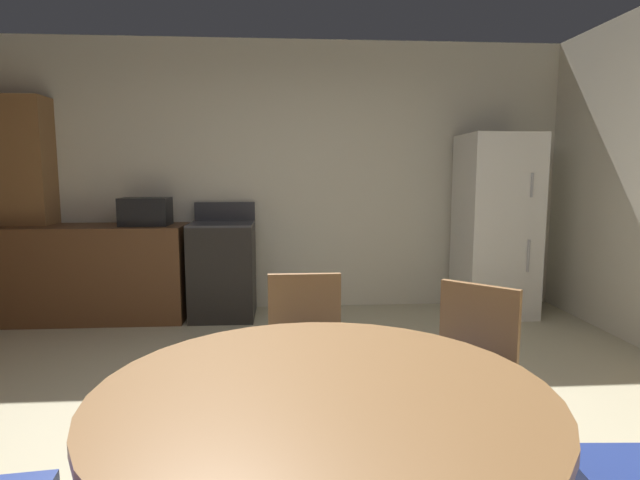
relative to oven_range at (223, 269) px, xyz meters
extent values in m
plane|color=beige|center=(0.61, -2.58, -0.47)|extent=(14.00, 14.00, 0.00)
cube|color=silver|center=(0.61, 0.40, 0.88)|extent=(5.94, 0.12, 2.70)
cube|color=brown|center=(-1.21, 0.00, -0.02)|extent=(1.71, 0.60, 0.90)
cube|color=olive|center=(-1.84, 0.18, 0.58)|extent=(0.44, 0.36, 2.10)
cube|color=black|center=(0.00, 0.00, -0.02)|extent=(0.60, 0.60, 0.90)
cube|color=#38383D|center=(0.00, 0.00, 0.44)|extent=(0.60, 0.60, 0.02)
cube|color=#38383D|center=(0.00, 0.28, 0.54)|extent=(0.60, 0.04, 0.18)
cube|color=white|center=(2.66, -0.05, 0.41)|extent=(0.68, 0.66, 1.76)
cylinder|color=#B2B2B7|center=(2.84, -0.39, 0.81)|extent=(0.02, 0.02, 0.22)
cylinder|color=#B2B2B7|center=(2.84, -0.39, 0.16)|extent=(0.02, 0.02, 0.30)
cube|color=black|center=(-0.71, 0.00, 0.56)|extent=(0.44, 0.32, 0.26)
cylinder|color=olive|center=(0.70, -3.48, 0.27)|extent=(1.35, 1.35, 0.04)
cylinder|color=olive|center=(1.39, -2.99, -0.25)|extent=(0.03, 0.03, 0.43)
cylinder|color=olive|center=(1.15, -2.75, -0.25)|extent=(0.03, 0.03, 0.43)
cylinder|color=olive|center=(1.63, -2.74, -0.25)|extent=(0.03, 0.03, 0.43)
cylinder|color=olive|center=(1.38, -2.51, -0.25)|extent=(0.03, 0.03, 0.43)
cube|color=navy|center=(1.39, -2.75, -0.02)|extent=(0.57, 0.57, 0.05)
cube|color=olive|center=(1.51, -2.61, 0.19)|extent=(0.30, 0.29, 0.42)
cylinder|color=olive|center=(0.87, -2.65, -0.25)|extent=(0.03, 0.03, 0.43)
cylinder|color=olive|center=(0.53, -2.65, -0.25)|extent=(0.03, 0.03, 0.43)
cylinder|color=olive|center=(0.87, -2.31, -0.25)|extent=(0.03, 0.03, 0.43)
cylinder|color=olive|center=(0.53, -2.31, -0.25)|extent=(0.03, 0.03, 0.43)
cube|color=navy|center=(0.70, -2.48, -0.02)|extent=(0.40, 0.40, 0.05)
cube|color=olive|center=(0.70, -2.30, 0.19)|extent=(0.38, 0.04, 0.42)
camera|label=1|loc=(0.59, -4.90, 0.92)|focal=28.68mm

